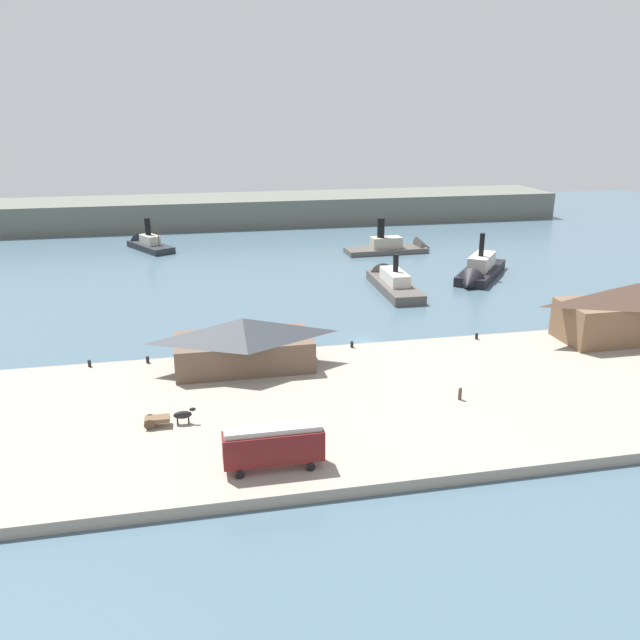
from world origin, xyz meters
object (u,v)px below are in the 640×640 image
object	(u,v)px
ferry_moored_west	(146,244)
horse_cart	(167,418)
pedestrian_near_east_shed	(460,394)
mooring_post_east	(352,344)
mooring_post_center_east	(477,336)
ferry_shed_customs_shed	(634,311)
ferry_approaching_west	(478,272)
mooring_post_center_west	(89,363)
ferry_approaching_east	(398,247)
street_tram	(273,445)
ferry_shed_east_terminal	(243,342)
mooring_post_west	(148,360)
ferry_mid_harbor	(390,281)

from	to	relation	value
ferry_moored_west	horse_cart	bearing A→B (deg)	-86.05
pedestrian_near_east_shed	mooring_post_east	distance (m)	21.19
mooring_post_center_east	pedestrian_near_east_shed	bearing A→B (deg)	-119.78
mooring_post_center_east	ferry_moored_west	distance (m)	97.27
ferry_shed_customs_shed	ferry_approaching_west	size ratio (longest dim) A/B	1.04
pedestrian_near_east_shed	ferry_shed_customs_shed	bearing A→B (deg)	23.85
mooring_post_center_west	ferry_approaching_east	xyz separation A→B (m)	(64.77, 64.92, -0.42)
ferry_shed_customs_shed	mooring_post_center_east	xyz separation A→B (m)	(-22.80, 4.19, -3.88)
mooring_post_east	ferry_approaching_east	xyz separation A→B (m)	(28.54, 65.02, -0.42)
ferry_shed_customs_shed	mooring_post_center_east	world-z (taller)	ferry_shed_customs_shed
street_tram	ferry_moored_west	xyz separation A→B (m)	(-17.15, 112.18, -2.51)
mooring_post_center_west	ferry_approaching_east	world-z (taller)	ferry_approaching_east
horse_cart	mooring_post_east	bearing A→B (deg)	36.70
ferry_shed_east_terminal	ferry_moored_west	distance (m)	87.63
ferry_moored_west	mooring_post_west	bearing A→B (deg)	-87.21
mooring_post_west	ferry_mid_harbor	bearing A→B (deg)	37.04
ferry_shed_customs_shed	mooring_post_center_east	distance (m)	23.50
mooring_post_center_west	ferry_mid_harbor	xyz separation A→B (m)	(52.88, 33.97, -0.35)
ferry_mid_harbor	ferry_shed_customs_shed	bearing A→B (deg)	-56.82
street_tram	mooring_post_center_east	xyz separation A→B (m)	(34.66, 29.86, -2.12)
mooring_post_center_west	ferry_approaching_west	world-z (taller)	ferry_approaching_west
mooring_post_west	ferry_mid_harbor	world-z (taller)	ferry_mid_harbor
mooring_post_east	mooring_post_center_east	size ratio (longest dim) A/B	1.00
pedestrian_near_east_shed	ferry_approaching_east	xyz separation A→B (m)	(20.33, 84.55, -0.73)
ferry_moored_west	mooring_post_east	bearing A→B (deg)	-68.25
pedestrian_near_east_shed	mooring_post_west	bearing A→B (deg)	152.23
ferry_shed_customs_shed	ferry_approaching_east	world-z (taller)	ferry_shed_customs_shed
ferry_shed_east_terminal	mooring_post_center_east	bearing A→B (deg)	5.91
mooring_post_center_west	mooring_post_east	bearing A→B (deg)	-0.16
mooring_post_center_east	ferry_approaching_west	world-z (taller)	ferry_approaching_west
horse_cart	mooring_post_center_east	world-z (taller)	horse_cart
mooring_post_east	mooring_post_center_east	distance (m)	19.15
horse_cart	pedestrian_near_east_shed	xyz separation A→B (m)	(33.90, -0.38, -0.16)
ferry_shed_east_terminal	horse_cart	xyz separation A→B (m)	(-9.75, -15.09, -2.53)
street_tram	mooring_post_center_west	xyz separation A→B (m)	(-20.72, 30.39, -2.12)
horse_cart	mooring_post_east	world-z (taller)	horse_cart
street_tram	ferry_moored_west	world-z (taller)	ferry_moored_west
mooring_post_east	mooring_post_west	xyz separation A→B (m)	(-28.67, -0.12, 0.00)
street_tram	mooring_post_west	bearing A→B (deg)	113.55
horse_cart	mooring_post_center_west	distance (m)	21.95
mooring_post_west	horse_cart	bearing A→B (deg)	-81.12
ferry_shed_east_terminal	mooring_post_west	distance (m)	13.66
horse_cart	ferry_mid_harbor	size ratio (longest dim) A/B	0.24
horse_cart	ferry_approaching_west	bearing A→B (deg)	41.72
ferry_shed_customs_shed	street_tram	size ratio (longest dim) A/B	2.32
street_tram	ferry_approaching_east	xyz separation A→B (m)	(44.06, 95.31, -2.54)
mooring_post_center_west	ferry_moored_west	size ratio (longest dim) A/B	0.05
mooring_post_center_west	mooring_post_west	bearing A→B (deg)	-1.65
street_tram	mooring_post_center_west	size ratio (longest dim) A/B	10.70
mooring_post_center_east	ferry_mid_harbor	distance (m)	34.59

